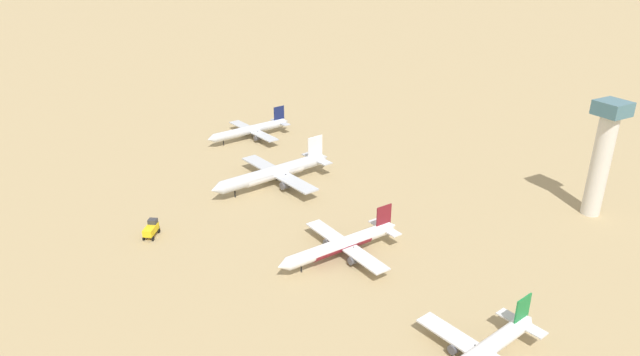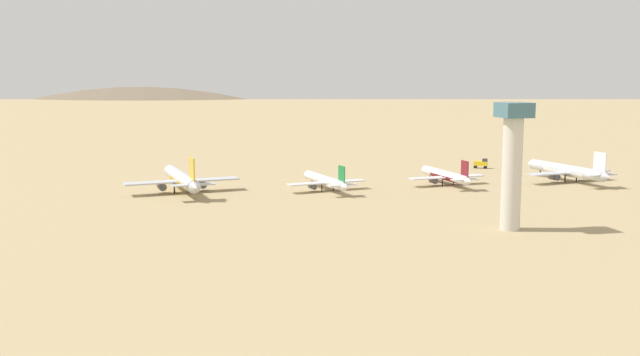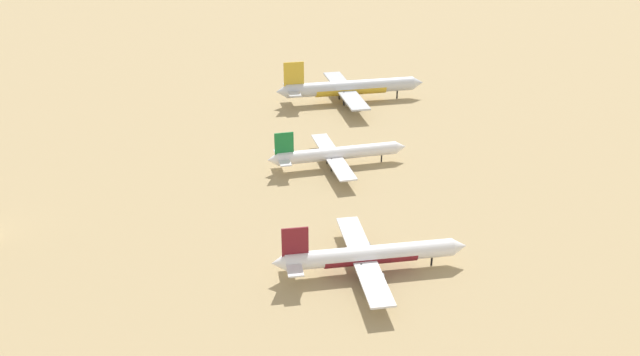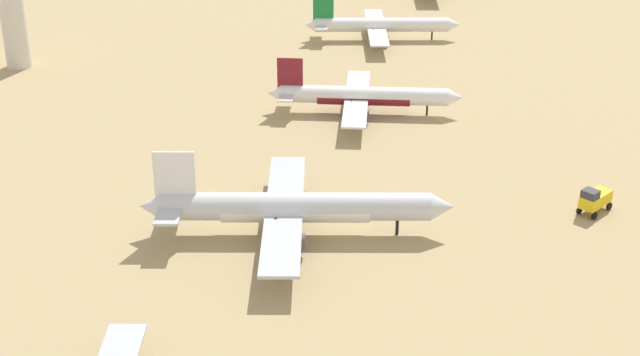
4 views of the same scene
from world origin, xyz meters
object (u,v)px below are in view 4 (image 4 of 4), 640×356
object	(u,v)px
parked_jet_1	(293,208)
parked_jet_3	(380,25)
parked_jet_2	(362,96)
service_truck	(595,199)

from	to	relation	value
parked_jet_1	parked_jet_3	distance (m)	86.88
parked_jet_1	parked_jet_2	distance (m)	44.37
parked_jet_2	parked_jet_3	bearing A→B (deg)	92.00
parked_jet_2	service_truck	distance (m)	47.83
parked_jet_1	parked_jet_3	xyz separation A→B (m)	(2.11, 86.85, -0.75)
parked_jet_2	parked_jet_1	bearing A→B (deg)	-94.65
parked_jet_1	service_truck	world-z (taller)	parked_jet_1
parked_jet_2	parked_jet_3	distance (m)	42.66
parked_jet_3	service_truck	world-z (taller)	parked_jet_3
parked_jet_1	parked_jet_2	world-z (taller)	parked_jet_1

